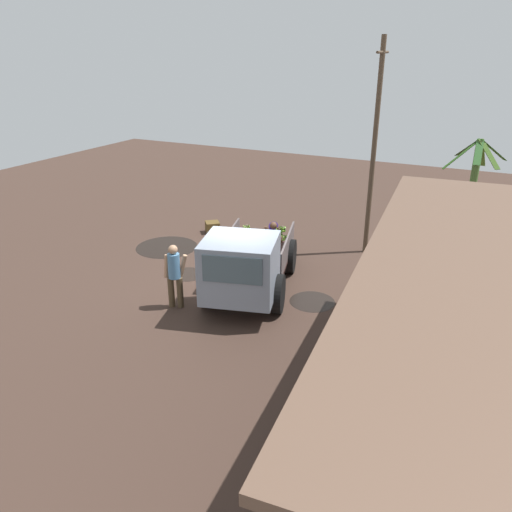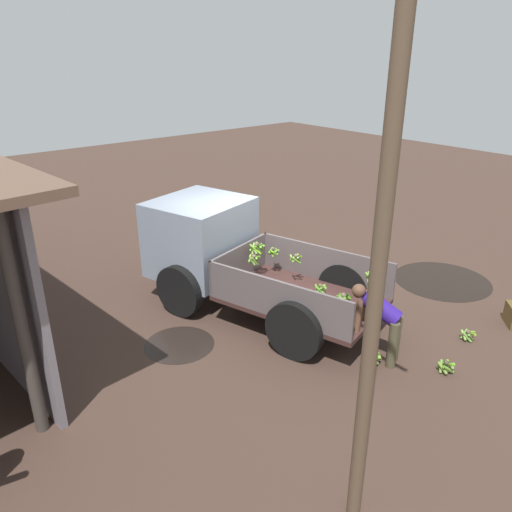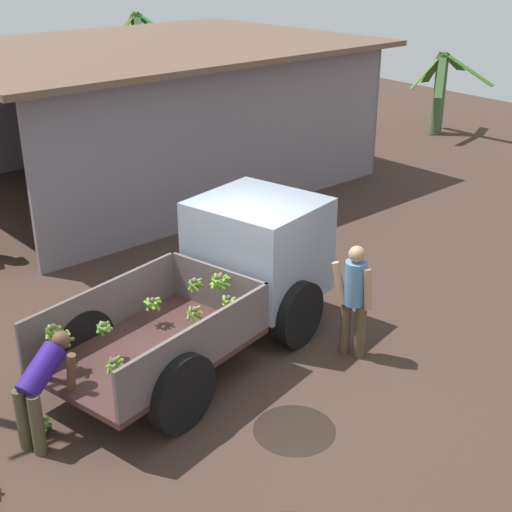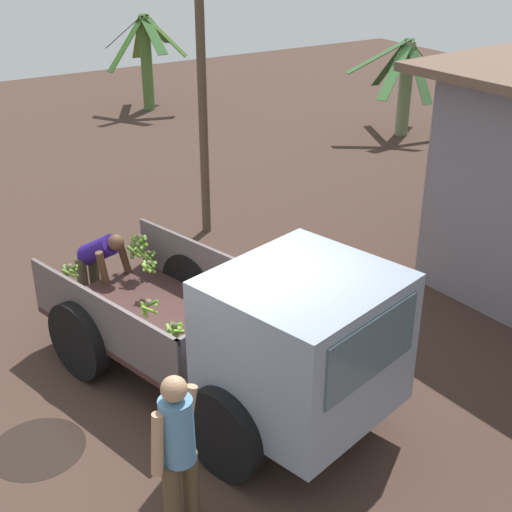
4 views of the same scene
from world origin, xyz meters
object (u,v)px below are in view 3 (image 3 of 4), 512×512
Objects in this scene: cargo_truck at (238,268)px; person_foreground_visitor at (354,296)px; person_worker_loading at (41,384)px; banana_bunch_on_ground_1 at (40,424)px.

cargo_truck reaches higher than person_foreground_visitor.
person_foreground_visitor is 4.17m from person_worker_loading.
person_worker_loading reaches higher than banana_bunch_on_ground_1.
person_worker_loading is at bearing -29.76° from person_foreground_visitor.
cargo_truck is 17.55× the size of banana_bunch_on_ground_1.
banana_bunch_on_ground_1 is at bearing -31.73° from person_foreground_visitor.
cargo_truck is 3.29m from person_worker_loading.
person_foreground_visitor is (0.88, -1.46, -0.12)m from cargo_truck.
banana_bunch_on_ground_1 is (-3.24, -0.52, -0.91)m from cargo_truck.
cargo_truck is 2.83× the size of person_foreground_visitor.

